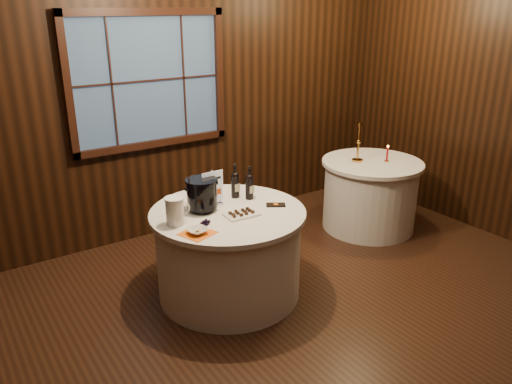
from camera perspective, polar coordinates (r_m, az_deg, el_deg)
ground at (r=3.77m, az=5.30°, el=-18.02°), size 6.00×6.00×0.00m
back_wall at (r=5.16m, az=-12.15°, el=11.22°), size 6.00×0.10×3.00m
main_table at (r=4.24m, az=-3.15°, el=-6.92°), size 1.28×1.28×0.77m
side_table at (r=5.63m, az=12.87°, el=-0.27°), size 1.08×1.08×0.77m
sign_stand at (r=4.15m, az=-4.98°, el=-0.20°), size 0.19×0.09×0.31m
port_bottle_left at (r=4.32m, az=-2.40°, el=1.03°), size 0.07×0.07×0.30m
port_bottle_right at (r=4.28m, az=-0.76°, el=0.82°), size 0.07×0.07×0.29m
ice_bucket at (r=4.05m, az=-6.20°, el=-0.25°), size 0.26×0.26×0.27m
chocolate_plate at (r=3.98m, az=-1.68°, el=-2.48°), size 0.27×0.19×0.04m
chocolate_box at (r=4.18m, az=2.28°, el=-1.48°), size 0.18×0.15×0.01m
grape_bunch at (r=3.82m, az=-5.68°, el=-3.55°), size 0.16×0.09×0.04m
glass_pitcher at (r=3.84m, az=-9.23°, el=-2.14°), size 0.20×0.15×0.22m
orange_napkin at (r=3.70m, az=-6.70°, el=-4.71°), size 0.28×0.28×0.00m
cracker_bowl at (r=3.69m, az=-6.71°, el=-4.43°), size 0.16×0.16×0.04m
brass_candlestick at (r=5.43m, az=11.60°, el=5.00°), size 0.12×0.12×0.42m
red_candle at (r=5.51m, az=14.76°, el=4.09°), size 0.05×0.05×0.18m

